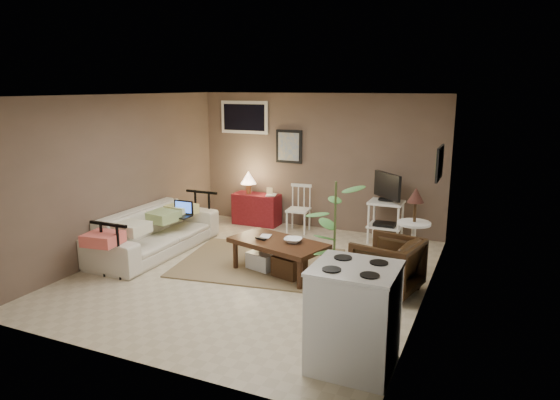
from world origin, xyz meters
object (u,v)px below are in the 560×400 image
at_px(red_console, 256,206).
at_px(tv_stand, 386,206).
at_px(side_table, 414,221).
at_px(coffee_table, 278,254).
at_px(armchair, 387,263).
at_px(sofa, 155,224).
at_px(stove, 354,317).
at_px(spindle_chair, 299,210).
at_px(potted_plant, 334,250).

bearing_deg(red_console, tv_stand, -3.22).
bearing_deg(side_table, coffee_table, -154.43).
distance_m(tv_stand, armchair, 2.06).
distance_m(coffee_table, sofa, 2.10).
distance_m(red_console, armchair, 3.60).
bearing_deg(red_console, sofa, -108.46).
bearing_deg(stove, tv_stand, 98.15).
bearing_deg(spindle_chair, potted_plant, -62.18).
xyz_separation_m(coffee_table, tv_stand, (1.03, 2.00, 0.34)).
height_order(armchair, stove, stove).
height_order(side_table, armchair, side_table).
bearing_deg(side_table, tv_stand, 117.96).
distance_m(red_console, potted_plant, 4.19).
bearing_deg(armchair, tv_stand, -155.11).
xyz_separation_m(coffee_table, armchair, (1.49, 0.00, 0.10)).
height_order(armchair, potted_plant, potted_plant).
xyz_separation_m(coffee_table, spindle_chair, (-0.50, 2.02, 0.11)).
bearing_deg(coffee_table, tv_stand, 62.75).
bearing_deg(stove, potted_plant, 120.93).
distance_m(spindle_chair, side_table, 2.52).
xyz_separation_m(tv_stand, armchair, (0.46, -2.00, -0.23)).
height_order(spindle_chair, armchair, spindle_chair).
height_order(side_table, stove, side_table).
bearing_deg(potted_plant, coffee_table, 135.64).
height_order(tv_stand, armchair, tv_stand).
distance_m(coffee_table, stove, 2.43).
bearing_deg(side_table, sofa, -169.07).
height_order(tv_stand, side_table, side_table).
relative_size(red_console, tv_stand, 0.86).
relative_size(tv_stand, stove, 1.18).
relative_size(spindle_chair, potted_plant, 0.52).
height_order(coffee_table, tv_stand, tv_stand).
xyz_separation_m(armchair, potted_plant, (-0.33, -1.14, 0.47)).
bearing_deg(sofa, coffee_table, -91.97).
bearing_deg(potted_plant, stove, -59.07).
bearing_deg(tv_stand, potted_plant, -87.62).
relative_size(sofa, spindle_chair, 2.76).
bearing_deg(armchair, coffee_table, -77.97).
distance_m(red_console, spindle_chair, 0.91).
relative_size(coffee_table, tv_stand, 1.25).
bearing_deg(spindle_chair, coffee_table, -76.00).
xyz_separation_m(red_console, armchair, (2.90, -2.14, 0.04)).
xyz_separation_m(coffee_table, potted_plant, (1.16, -1.14, 0.57)).
xyz_separation_m(tv_stand, side_table, (0.64, -1.20, 0.13)).
bearing_deg(sofa, stove, -117.43).
distance_m(sofa, stove, 4.14).
relative_size(tv_stand, potted_plant, 0.72).
bearing_deg(side_table, red_console, 156.45).
height_order(spindle_chair, tv_stand, tv_stand).
xyz_separation_m(sofa, red_console, (0.69, 2.07, -0.10)).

